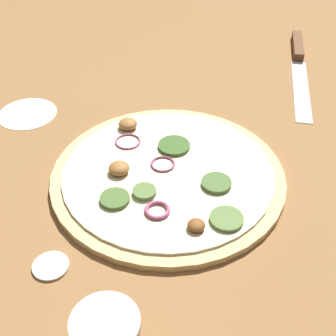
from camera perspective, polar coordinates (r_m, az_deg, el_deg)
name	(u,v)px	position (r m, az deg, el deg)	size (l,w,h in m)	color
ground_plane	(168,179)	(0.70, 0.00, -1.30)	(3.00, 3.00, 0.00)	olive
pizza	(167,175)	(0.69, -0.07, -0.85)	(0.35, 0.35, 0.03)	#D6B77A
knife	(299,57)	(1.05, 15.63, 12.92)	(0.22, 0.30, 0.02)	silver
loose_cap	(51,265)	(0.60, -14.13, -11.40)	(0.05, 0.05, 0.01)	beige
flour_patch	(27,113)	(0.87, -16.76, 6.38)	(0.10, 0.10, 0.00)	white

